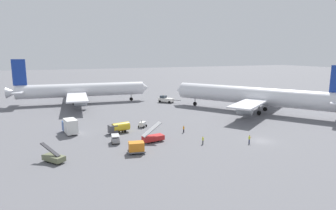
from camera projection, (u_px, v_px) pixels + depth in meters
name	position (u px, v px, depth m)	size (l,w,h in m)	color
ground_plane	(262.00, 141.00, 60.76)	(600.00, 600.00, 0.00)	slate
airliner_at_gate_left	(81.00, 90.00, 105.45)	(50.55, 46.41, 16.28)	silver
airliner_being_pushed	(253.00, 96.00, 89.48)	(36.88, 48.84, 15.17)	silver
pushback_tug	(166.00, 99.00, 107.49)	(6.69, 7.73, 2.86)	white
gse_fuel_bowser_stubby	(119.00, 127.00, 66.36)	(5.17, 2.81, 2.40)	gold
gse_stair_truck_yellow	(153.00, 137.00, 59.94)	(4.84, 2.63, 4.06)	red
gse_baggage_cart_trailing	(116.00, 139.00, 58.98)	(1.95, 2.93, 1.71)	gray
gse_belt_loader_portside	(54.00, 157.00, 48.69)	(4.01, 4.64, 3.02)	#666B4C
gse_catering_truck_tall	(70.00, 126.00, 65.97)	(3.30, 6.15, 3.50)	#2D5199
gse_gpu_cart_small	(142.00, 124.00, 71.53)	(2.60, 2.63, 1.90)	silver
gse_container_dolly_flat	(136.00, 147.00, 52.94)	(3.53, 2.72, 2.15)	slate
ground_crew_wing_walker_right	(249.00, 139.00, 58.82)	(0.39, 0.44, 1.74)	#2D3351
ground_crew_ramp_agent_by_cones	(184.00, 129.00, 66.92)	(0.38, 0.45, 1.60)	black
ground_crew_marshaller_foreground	(203.00, 140.00, 58.38)	(0.36, 0.36, 1.58)	#4C4C51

